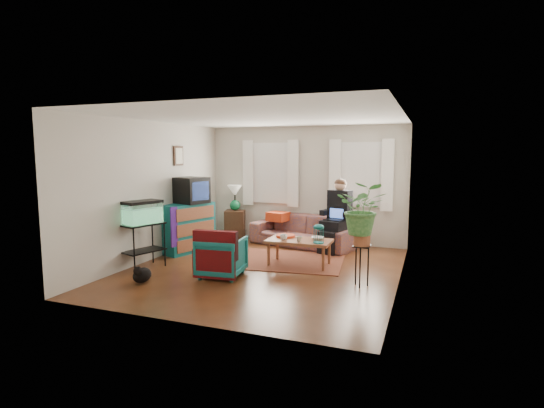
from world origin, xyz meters
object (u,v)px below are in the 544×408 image
at_px(sofa, 303,226).
at_px(side_table, 235,224).
at_px(coffee_table, 299,253).
at_px(aquarium_stand, 144,246).
at_px(dresser, 187,227).
at_px(plant_stand, 361,266).
at_px(armchair, 222,255).

height_order(sofa, side_table, sofa).
bearing_deg(side_table, coffee_table, -40.57).
height_order(sofa, aquarium_stand, sofa).
height_order(dresser, plant_stand, dresser).
xyz_separation_m(sofa, armchair, (-0.60, -2.65, -0.09)).
bearing_deg(plant_stand, coffee_table, 146.46).
relative_size(dresser, aquarium_stand, 1.40).
distance_m(dresser, coffee_table, 2.51).
bearing_deg(sofa, dresser, -132.65).
bearing_deg(sofa, side_table, -173.36).
bearing_deg(coffee_table, dresser, 173.61).
distance_m(sofa, aquarium_stand, 3.42).
height_order(dresser, armchair, dresser).
xyz_separation_m(sofa, plant_stand, (1.63, -2.40, -0.13)).
bearing_deg(aquarium_stand, plant_stand, 22.47).
bearing_deg(side_table, armchair, -68.46).
distance_m(aquarium_stand, coffee_table, 2.74).
xyz_separation_m(armchair, plant_stand, (2.23, 0.26, -0.04)).
bearing_deg(dresser, coffee_table, 11.87).
height_order(dresser, coffee_table, dresser).
distance_m(side_table, armchair, 3.12).
relative_size(sofa, aquarium_stand, 2.88).
bearing_deg(plant_stand, aquarium_stand, -175.28).
bearing_deg(dresser, plant_stand, 1.67).
bearing_deg(aquarium_stand, sofa, 69.99).
bearing_deg(aquarium_stand, armchair, 19.74).
relative_size(armchair, coffee_table, 0.63).
distance_m(armchair, plant_stand, 2.24).
bearing_deg(plant_stand, side_table, 141.84).
bearing_deg(sofa, armchair, -87.81).
relative_size(coffee_table, plant_stand, 1.80).
xyz_separation_m(dresser, plant_stand, (3.71, -1.07, -0.18)).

